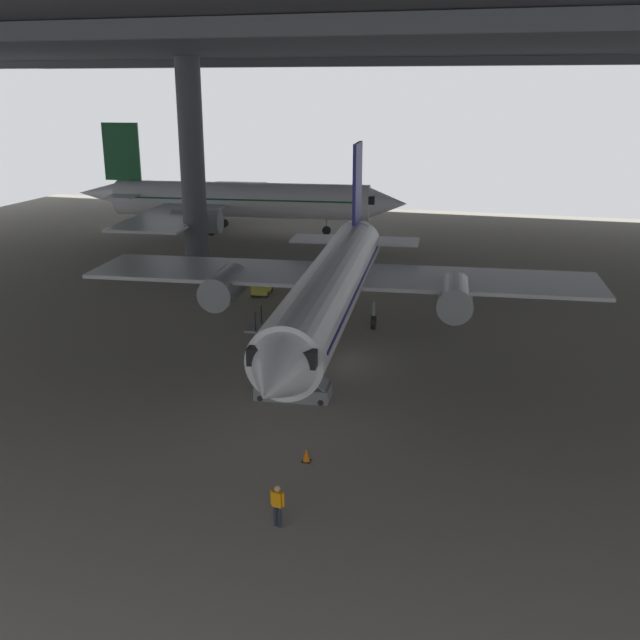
{
  "coord_description": "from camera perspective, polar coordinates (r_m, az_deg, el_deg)",
  "views": [
    {
      "loc": [
        9.87,
        -37.24,
        14.81
      ],
      "look_at": [
        -0.52,
        0.17,
        2.48
      ],
      "focal_mm": 41.45,
      "sensor_mm": 36.0,
      "label": 1
    }
  ],
  "objects": [
    {
      "name": "crew_worker_near_nose",
      "position": [
        26.56,
        -3.3,
        -13.95
      ],
      "size": [
        0.54,
        0.28,
        1.61
      ],
      "color": "#232838",
      "rests_on": "ground_plane"
    },
    {
      "name": "traffic_cone_orange",
      "position": [
        30.91,
        -1.06,
        -10.39
      ],
      "size": [
        0.36,
        0.36,
        0.6
      ],
      "color": "black",
      "rests_on": "ground_plane"
    },
    {
      "name": "hangar_structure",
      "position": [
        52.07,
        4.77,
        20.81
      ],
      "size": [
        121.0,
        99.0,
        18.41
      ],
      "color": "#4C4F54",
      "rests_on": "ground_plane"
    },
    {
      "name": "airplane_distant",
      "position": [
        78.94,
        -6.55,
        9.2
      ],
      "size": [
        35.52,
        34.48,
        11.16
      ],
      "color": "white",
      "rests_on": "ground_plane"
    },
    {
      "name": "baggage_tug",
      "position": [
        55.06,
        -4.49,
        2.53
      ],
      "size": [
        1.57,
        2.35,
        0.9
      ],
      "color": "yellow",
      "rests_on": "ground_plane"
    },
    {
      "name": "crew_worker_by_stairs",
      "position": [
        39.2,
        -2.24,
        -3.01
      ],
      "size": [
        0.25,
        0.55,
        1.75
      ],
      "color": "#232838",
      "rests_on": "ground_plane"
    },
    {
      "name": "boarding_stairs",
      "position": [
        36.71,
        -2.2,
        -4.96
      ],
      "size": [
        4.2,
        1.87,
        4.54
      ],
      "color": "slate",
      "rests_on": "ground_plane"
    },
    {
      "name": "ground_plane",
      "position": [
        41.28,
        0.63,
        -3.4
      ],
      "size": [
        110.0,
        110.0,
        0.0
      ],
      "primitive_type": "plane",
      "color": "gray"
    },
    {
      "name": "airplane_main",
      "position": [
        44.73,
        0.97,
        2.77
      ],
      "size": [
        33.45,
        34.5,
        10.88
      ],
      "color": "white",
      "rests_on": "ground_plane"
    }
  ]
}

